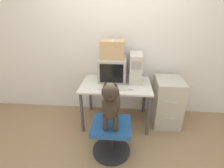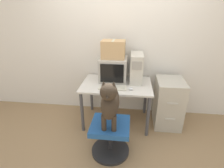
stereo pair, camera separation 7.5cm
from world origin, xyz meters
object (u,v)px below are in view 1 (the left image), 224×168
Objects in this scene: pc_tower at (135,68)px; office_chair at (111,136)px; cardboard_box at (112,49)px; keyboard at (112,88)px; crt_monitor at (112,69)px; filing_cabinet at (167,102)px; dog at (111,101)px.

pc_tower is 1.15m from office_chair.
cardboard_box reaches higher than pc_tower.
pc_tower reaches higher than keyboard.
office_chair is (0.06, -0.86, -0.64)m from crt_monitor.
filing_cabinet is 2.17× the size of cardboard_box.
cardboard_box reaches higher than office_chair.
dog reaches higher than crt_monitor.
crt_monitor is 0.37m from keyboard.
filing_cabinet is (0.87, 0.80, -0.42)m from dog.
crt_monitor is 0.56× the size of filing_cabinet.
pc_tower reaches higher than dog.
pc_tower is at bearing 170.05° from filing_cabinet.
pc_tower reaches higher than filing_cabinet.
crt_monitor reaches higher than office_chair.
filing_cabinet is (0.92, -0.10, -0.51)m from crt_monitor.
keyboard is (0.03, -0.33, -0.18)m from crt_monitor.
cardboard_box is at bearing 94.42° from keyboard.
keyboard is at bearing 93.22° from dog.
office_chair is 0.55m from dog.
office_chair is 0.65× the size of filing_cabinet.
cardboard_box reaches higher than dog.
office_chair is at bearing -86.20° from crt_monitor.
cardboard_box is at bearing 93.66° from dog.
crt_monitor is at bearing 174.13° from filing_cabinet.
crt_monitor is 1.21× the size of cardboard_box.
cardboard_box reaches higher than crt_monitor.
keyboard is 0.71m from office_chair.
pc_tower is at bearing 69.91° from office_chair.
keyboard is at bearing 93.39° from office_chair.
office_chair is at bearing -138.44° from filing_cabinet.
keyboard is at bearing -136.73° from pc_tower.
filing_cabinet reaches higher than office_chair.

